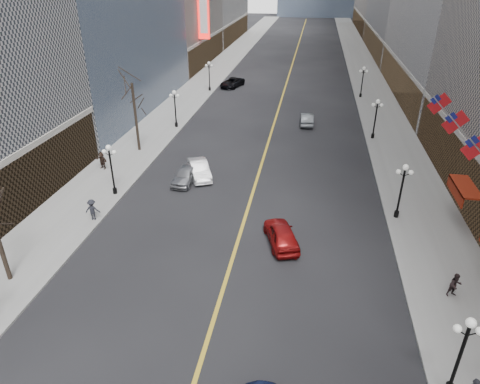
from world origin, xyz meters
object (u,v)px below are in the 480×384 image
(streetlamp_west_3, at_px, (209,73))
(car_nb_near, at_px, (186,175))
(car_nb_far, at_px, (232,83))
(car_sb_mid, at_px, (281,234))
(streetlamp_east_1, at_px, (402,186))
(streetlamp_east_2, at_px, (376,115))
(streetlamp_east_0, at_px, (462,349))
(streetlamp_west_1, at_px, (111,165))
(car_sb_far, at_px, (307,119))
(streetlamp_east_3, at_px, (363,79))
(car_nb_mid, at_px, (199,169))
(streetlamp_west_2, at_px, (175,105))

(streetlamp_west_3, bearing_deg, car_nb_near, -80.56)
(streetlamp_west_3, height_order, car_nb_far, streetlamp_west_3)
(car_sb_mid, bearing_deg, streetlamp_east_1, -168.34)
(car_nb_far, bearing_deg, streetlamp_east_2, -29.46)
(streetlamp_west_3, distance_m, car_sb_mid, 43.72)
(streetlamp_east_0, xyz_separation_m, streetlamp_east_2, (0.00, 34.00, 0.00))
(streetlamp_west_1, relative_size, car_sb_far, 1.02)
(streetlamp_east_3, bearing_deg, car_sb_far, -118.73)
(streetlamp_east_0, bearing_deg, streetlamp_east_1, 90.00)
(streetlamp_west_1, bearing_deg, streetlamp_east_3, 56.75)
(car_nb_mid, xyz_separation_m, car_sb_mid, (8.55, -9.83, 0.03))
(car_nb_mid, height_order, car_nb_far, car_nb_mid)
(streetlamp_west_3, bearing_deg, streetlamp_east_1, -56.75)
(streetlamp_east_2, relative_size, car_nb_mid, 0.97)
(streetlamp_east_3, xyz_separation_m, streetlamp_west_1, (-23.60, -36.00, 0.00))
(streetlamp_west_1, xyz_separation_m, car_nb_near, (5.40, 3.50, -2.15))
(streetlamp_east_0, xyz_separation_m, car_nb_far, (-20.55, 55.34, -2.16))
(car_nb_mid, bearing_deg, car_sb_far, 36.13)
(streetlamp_east_2, bearing_deg, streetlamp_west_1, -142.67)
(streetlamp_west_2, distance_m, car_nb_far, 21.66)
(streetlamp_east_3, bearing_deg, car_sb_mid, -101.96)
(streetlamp_west_3, bearing_deg, streetlamp_east_2, -37.33)
(car_sb_mid, bearing_deg, streetlamp_west_2, -75.55)
(car_nb_near, height_order, car_nb_far, car_nb_near)
(streetlamp_east_0, xyz_separation_m, streetlamp_west_1, (-23.60, 16.00, 0.00))
(car_nb_near, xyz_separation_m, car_sb_mid, (9.51, -8.54, 0.05))
(streetlamp_west_1, height_order, car_nb_mid, streetlamp_west_1)
(streetlamp_west_2, bearing_deg, streetlamp_east_2, 0.00)
(car_nb_near, bearing_deg, car_nb_mid, 57.53)
(streetlamp_east_1, xyz_separation_m, car_sb_mid, (-8.69, -5.04, -2.11))
(streetlamp_west_2, xyz_separation_m, car_nb_far, (3.05, 21.34, -2.16))
(streetlamp_west_3, height_order, car_nb_mid, streetlamp_west_3)
(car_sb_mid, bearing_deg, car_nb_far, -93.49)
(streetlamp_west_1, distance_m, car_nb_near, 6.79)
(streetlamp_east_2, distance_m, streetlamp_west_1, 29.68)
(streetlamp_east_1, relative_size, car_sb_far, 1.02)
(car_sb_mid, bearing_deg, streetlamp_west_3, -88.49)
(car_nb_near, bearing_deg, car_nb_far, 97.81)
(streetlamp_east_2, xyz_separation_m, streetlamp_west_1, (-23.60, -18.00, 0.00))
(streetlamp_east_2, bearing_deg, streetlamp_west_3, 142.67)
(streetlamp_west_2, bearing_deg, streetlamp_west_3, 90.00)
(streetlamp_east_1, height_order, car_nb_far, streetlamp_east_1)
(streetlamp_east_2, distance_m, streetlamp_west_2, 23.60)
(streetlamp_east_1, relative_size, streetlamp_east_3, 1.00)
(streetlamp_east_2, bearing_deg, streetlamp_east_3, 90.00)
(streetlamp_east_1, height_order, streetlamp_west_3, same)
(streetlamp_east_0, xyz_separation_m, streetlamp_east_1, (0.00, 16.00, 0.00))
(streetlamp_west_3, height_order, car_nb_near, streetlamp_west_3)
(car_sb_mid, height_order, car_sb_far, car_sb_mid)
(streetlamp_west_3, xyz_separation_m, car_nb_near, (5.40, -32.50, -2.15))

